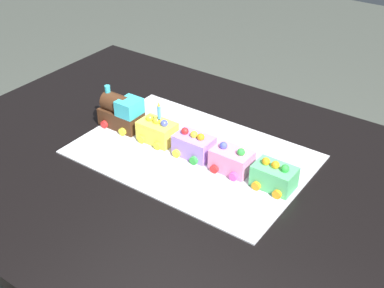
{
  "coord_description": "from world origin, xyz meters",
  "views": [
    {
      "loc": [
        0.63,
        -0.84,
        1.49
      ],
      "look_at": [
        -0.01,
        0.06,
        0.77
      ],
      "focal_mm": 47.35,
      "sensor_mm": 36.0,
      "label": 1
    }
  ],
  "objects": [
    {
      "name": "cake_car_hopper_mint_green",
      "position": [
        0.23,
        0.06,
        0.77
      ],
      "size": [
        0.1,
        0.08,
        0.07
      ],
      "color": "#59CC7A",
      "rests_on": "cake_board"
    },
    {
      "name": "birthday_candle",
      "position": [
        -0.11,
        0.06,
        0.84
      ],
      "size": [
        0.01,
        0.01,
        0.05
      ],
      "color": "#4CA5E5",
      "rests_on": "cake_car_gondola_lemon"
    },
    {
      "name": "cake_car_flatbed_bubblegum",
      "position": [
        0.11,
        0.06,
        0.77
      ],
      "size": [
        0.1,
        0.08,
        0.07
      ],
      "color": "pink",
      "rests_on": "cake_board"
    },
    {
      "name": "cake_locomotive",
      "position": [
        -0.25,
        0.06,
        0.79
      ],
      "size": [
        0.14,
        0.08,
        0.12
      ],
      "color": "#472816",
      "rests_on": "cake_board"
    },
    {
      "name": "cake_car_gondola_lemon",
      "position": [
        -0.12,
        0.06,
        0.77
      ],
      "size": [
        0.1,
        0.08,
        0.07
      ],
      "color": "#F4E04C",
      "rests_on": "cake_board"
    },
    {
      "name": "dining_table",
      "position": [
        0.0,
        0.0,
        0.63
      ],
      "size": [
        1.4,
        1.0,
        0.74
      ],
      "color": "black",
      "rests_on": "ground"
    },
    {
      "name": "cake_car_tanker_lavender",
      "position": [
        -0.0,
        0.06,
        0.77
      ],
      "size": [
        0.1,
        0.08,
        0.07
      ],
      "color": "#AD84E0",
      "rests_on": "cake_board"
    },
    {
      "name": "cake_board",
      "position": [
        -0.01,
        0.06,
        0.74
      ],
      "size": [
        0.6,
        0.4,
        0.0
      ],
      "primitive_type": "cube",
      "color": "silver",
      "rests_on": "dining_table"
    }
  ]
}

